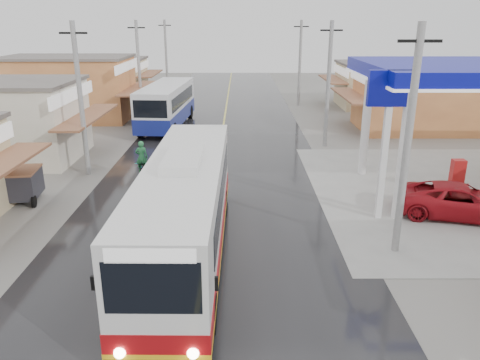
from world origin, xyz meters
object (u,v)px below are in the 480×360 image
(cyclist, at_px, (143,167))
(tricycle_near, at_px, (25,183))
(coach_bus, at_px, (186,209))
(second_bus, at_px, (167,105))
(jeepney, at_px, (461,201))

(cyclist, relative_size, tricycle_near, 1.05)
(coach_bus, distance_m, second_bus, 21.54)
(tricycle_near, bearing_deg, coach_bus, -40.49)
(coach_bus, xyz_separation_m, cyclist, (-3.23, 8.54, -1.13))
(tricycle_near, bearing_deg, cyclist, 26.49)
(coach_bus, bearing_deg, second_bus, 100.72)
(second_bus, bearing_deg, cyclist, -83.16)
(second_bus, xyz_separation_m, tricycle_near, (-4.25, -15.85, -0.88))
(second_bus, relative_size, cyclist, 4.71)
(second_bus, xyz_separation_m, cyclist, (0.58, -12.66, -1.06))
(cyclist, distance_m, tricycle_near, 5.79)
(coach_bus, xyz_separation_m, jeepney, (11.30, 3.57, -1.11))
(coach_bus, bearing_deg, tricycle_near, 146.93)
(cyclist, bearing_deg, tricycle_near, -149.76)
(second_bus, relative_size, tricycle_near, 4.94)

